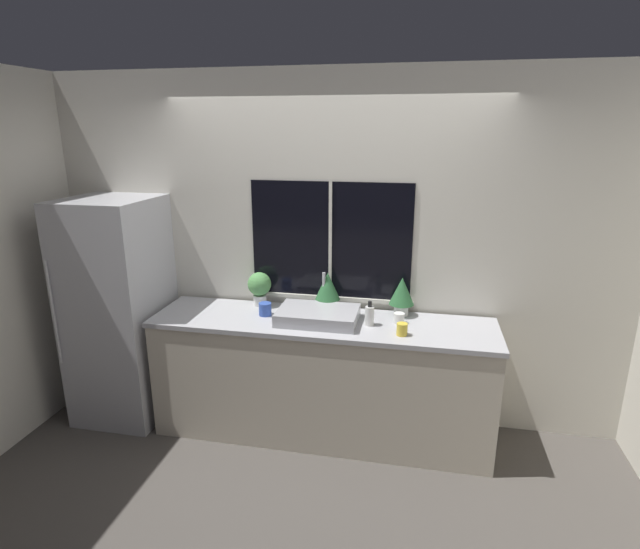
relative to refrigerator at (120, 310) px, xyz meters
name	(u,v)px	position (x,y,z in m)	size (l,w,h in m)	color
ground_plane	(313,455)	(1.64, -0.30, -0.89)	(14.00, 14.00, 0.00)	#4C4742
wall_back	(331,252)	(1.64, 0.37, 0.46)	(8.00, 0.09, 2.70)	silver
wall_left	(129,223)	(-0.61, 1.20, 0.46)	(0.06, 7.00, 2.70)	silver
wall_right	(610,242)	(3.88, 1.20, 0.46)	(0.06, 7.00, 2.70)	silver
counter	(322,378)	(1.64, 0.00, -0.42)	(2.51, 0.62, 0.93)	beige
refrigerator	(120,310)	(0.00, 0.00, 0.00)	(0.66, 0.73, 1.77)	#B7B7BC
sink	(318,315)	(1.61, -0.02, 0.09)	(0.58, 0.44, 0.30)	#ADADB2
potted_plant_left	(259,286)	(1.09, 0.23, 0.20)	(0.18, 0.18, 0.27)	white
potted_plant_center	(327,289)	(1.63, 0.23, 0.21)	(0.19, 0.19, 0.30)	white
potted_plant_right	(402,293)	(2.20, 0.23, 0.21)	(0.19, 0.19, 0.29)	white
soap_bottle	(370,315)	(1.98, -0.02, 0.11)	(0.06, 0.06, 0.18)	white
mug_blue	(265,309)	(1.20, 0.02, 0.09)	(0.09, 0.09, 0.10)	#3351AD
mug_white	(399,318)	(2.19, 0.06, 0.08)	(0.08, 0.08, 0.08)	white
mug_yellow	(402,329)	(2.22, -0.15, 0.08)	(0.07, 0.07, 0.08)	gold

